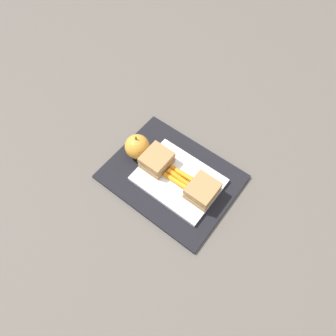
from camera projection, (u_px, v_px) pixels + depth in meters
name	position (u px, v px, depth m)	size (l,w,h in m)	color
ground_plane	(171.00, 178.00, 0.87)	(2.40, 2.40, 0.00)	#56514C
lunchbag_mat	(171.00, 177.00, 0.87)	(0.36, 0.28, 0.01)	black
food_tray	(179.00, 180.00, 0.85)	(0.23, 0.17, 0.01)	white
sandwich_half_left	(202.00, 191.00, 0.80)	(0.07, 0.08, 0.04)	#9E7A4C
sandwich_half_right	(157.00, 160.00, 0.85)	(0.07, 0.08, 0.04)	#9E7A4C
carrot_sticks_bundle	(179.00, 177.00, 0.84)	(0.08, 0.04, 0.02)	orange
apple	(138.00, 146.00, 0.87)	(0.07, 0.07, 0.08)	gold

